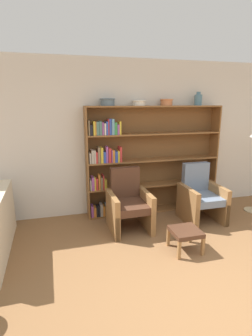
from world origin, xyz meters
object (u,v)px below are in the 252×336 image
object	(u,v)px
bookshelf	(142,161)
footstool	(186,233)
bowl_sage	(167,102)
vase_tall	(198,100)
armchair_cushioned	(201,197)
armchair_leather	(129,204)
bowl_brass	(139,103)
bowl_slate	(108,102)

from	to	relation	value
bookshelf	footstool	size ratio (longest dim) A/B	6.38
bowl_sage	vase_tall	bearing A→B (deg)	0.00
vase_tall	armchair_cushioned	distance (m)	1.76
vase_tall	armchair_leather	xyz separation A→B (m)	(-1.48, -0.61, -1.64)
vase_tall	footstool	distance (m)	2.49
bowl_brass	armchair_cushioned	size ratio (longest dim) A/B	0.24
armchair_cushioned	vase_tall	bearing A→B (deg)	-106.43
vase_tall	bookshelf	bearing A→B (deg)	178.76
bookshelf	bowl_slate	world-z (taller)	bowl_slate
bookshelf	armchair_cushioned	world-z (taller)	bookshelf
footstool	armchair_leather	bearing A→B (deg)	124.19
bowl_brass	footstool	xyz separation A→B (m)	(0.23, -1.46, -1.75)
bowl_sage	armchair_cushioned	bearing A→B (deg)	-53.91
armchair_leather	footstool	world-z (taller)	armchair_leather
bookshelf	bowl_brass	world-z (taller)	bowl_brass
bookshelf	bowl_sage	size ratio (longest dim) A/B	10.82
bowl_slate	bowl_brass	bearing A→B (deg)	0.00
armchair_cushioned	armchair_leather	bearing A→B (deg)	-0.13
armchair_leather	armchair_cushioned	xyz separation A→B (m)	(1.30, 0.00, 0.00)
bowl_slate	armchair_leather	distance (m)	1.73
bookshelf	bowl_sage	bearing A→B (deg)	-2.99
bookshelf	footstool	bearing A→B (deg)	-83.87
bowl_slate	bowl_brass	xyz separation A→B (m)	(0.55, 0.00, -0.02)
vase_tall	footstool	size ratio (longest dim) A/B	0.62
bookshelf	footstool	distance (m)	1.65
armchair_leather	armchair_cushioned	world-z (taller)	same
vase_tall	armchair_leather	size ratio (longest dim) A/B	0.25
bowl_slate	armchair_leather	size ratio (longest dim) A/B	0.26
bowl_brass	bookshelf	bearing A→B (deg)	18.54
armchair_leather	vase_tall	bearing A→B (deg)	-158.70
bookshelf	vase_tall	distance (m)	1.52
bookshelf	vase_tall	xyz separation A→B (m)	(1.06, -0.02, 1.09)
bowl_slate	vase_tall	bearing A→B (deg)	0.00
bowl_sage	armchair_leather	world-z (taller)	bowl_sage
armchair_cushioned	footstool	distance (m)	1.13
bowl_brass	bowl_sage	xyz separation A→B (m)	(0.51, 0.00, 0.01)
bowl_slate	vase_tall	xyz separation A→B (m)	(1.68, 0.00, 0.04)
bookshelf	bowl_brass	xyz separation A→B (m)	(-0.07, -0.02, 1.03)
bowl_brass	armchair_cushioned	distance (m)	1.95
bookshelf	armchair_cushioned	distance (m)	1.22
bowl_brass	footstool	bearing A→B (deg)	-81.12
vase_tall	armchair_leather	bearing A→B (deg)	-157.71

